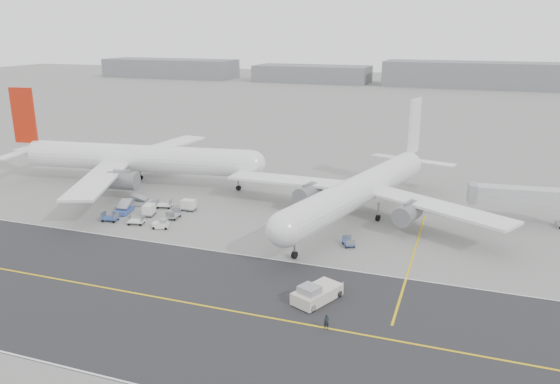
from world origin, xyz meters
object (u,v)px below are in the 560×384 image
(airliner_a, at_px, (133,158))
(airliner_b, at_px, (362,189))
(jet_bridge, at_px, (522,198))
(pushback_tug, at_px, (316,294))
(ground_crew_a, at_px, (327,322))

(airliner_a, distance_m, airliner_b, 50.49)
(airliner_b, relative_size, jet_bridge, 2.97)
(airliner_b, relative_size, pushback_tug, 6.16)
(airliner_a, height_order, ground_crew_a, airliner_a)
(airliner_a, height_order, jet_bridge, airliner_a)
(pushback_tug, distance_m, jet_bridge, 45.95)
(airliner_a, xyz_separation_m, jet_bridge, (76.36, 0.76, -1.14))
(pushback_tug, relative_size, jet_bridge, 0.48)
(airliner_a, distance_m, jet_bridge, 76.38)
(airliner_b, relative_size, ground_crew_a, 30.11)
(pushback_tug, bearing_deg, ground_crew_a, -40.02)
(jet_bridge, bearing_deg, ground_crew_a, -122.92)
(airliner_a, height_order, pushback_tug, airliner_a)
(jet_bridge, bearing_deg, airliner_a, 174.47)
(jet_bridge, xyz_separation_m, ground_crew_a, (-22.30, -44.11, -3.76))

